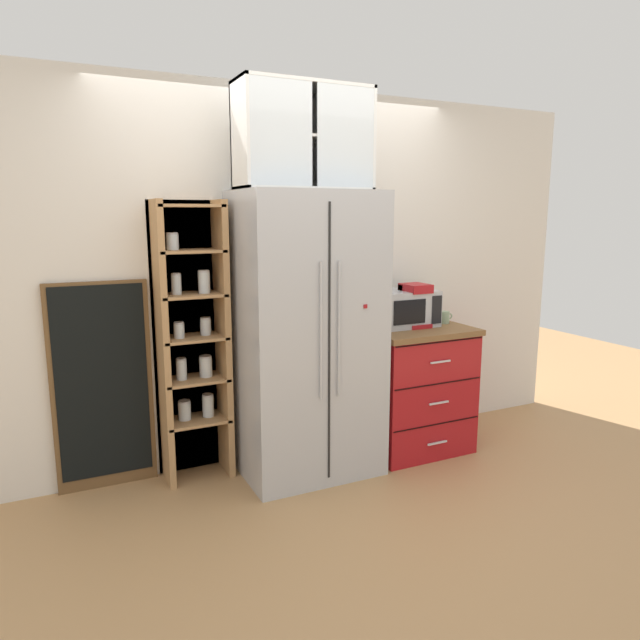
# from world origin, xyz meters

# --- Properties ---
(ground_plane) EXTENTS (10.59, 10.59, 0.00)m
(ground_plane) POSITION_xyz_m (0.00, 0.00, 0.00)
(ground_plane) COLOR tan
(wall_back_cream) EXTENTS (4.90, 0.10, 2.55)m
(wall_back_cream) POSITION_xyz_m (0.00, 0.40, 1.27)
(wall_back_cream) COLOR silver
(wall_back_cream) RESTS_ON ground
(refrigerator) EXTENTS (0.89, 0.69, 1.86)m
(refrigerator) POSITION_xyz_m (0.00, 0.02, 0.93)
(refrigerator) COLOR #B7BABF
(refrigerator) RESTS_ON ground
(pantry_shelf_column) EXTENTS (0.47, 0.30, 1.80)m
(pantry_shelf_column) POSITION_xyz_m (-0.70, 0.27, 0.92)
(pantry_shelf_column) COLOR brown
(pantry_shelf_column) RESTS_ON ground
(counter_cabinet) EXTENTS (0.76, 0.68, 0.91)m
(counter_cabinet) POSITION_xyz_m (0.85, 0.03, 0.46)
(counter_cabinet) COLOR #A8161C
(counter_cabinet) RESTS_ON ground
(microwave) EXTENTS (0.44, 0.33, 0.26)m
(microwave) POSITION_xyz_m (0.80, 0.08, 1.04)
(microwave) COLOR #B7BABF
(microwave) RESTS_ON counter_cabinet
(coffee_maker) EXTENTS (0.17, 0.20, 0.31)m
(coffee_maker) POSITION_xyz_m (0.85, 0.03, 1.07)
(coffee_maker) COLOR #A8161C
(coffee_maker) RESTS_ON counter_cabinet
(mug_sage) EXTENTS (0.11, 0.08, 0.09)m
(mug_sage) POSITION_xyz_m (1.13, 0.03, 0.96)
(mug_sage) COLOR #8CA37F
(mug_sage) RESTS_ON counter_cabinet
(bottle_amber) EXTENTS (0.06, 0.06, 0.30)m
(bottle_amber) POSITION_xyz_m (0.53, 0.10, 1.05)
(bottle_amber) COLOR brown
(bottle_amber) RESTS_ON counter_cabinet
(bottle_cobalt) EXTENTS (0.07, 0.07, 0.30)m
(bottle_cobalt) POSITION_xyz_m (0.85, -0.03, 1.04)
(bottle_cobalt) COLOR navy
(bottle_cobalt) RESTS_ON counter_cabinet
(upper_cabinet) EXTENTS (0.85, 0.32, 0.64)m
(upper_cabinet) POSITION_xyz_m (0.00, 0.06, 2.18)
(upper_cabinet) COLOR silver
(upper_cabinet) RESTS_ON refrigerator
(chalkboard_menu) EXTENTS (0.60, 0.04, 1.31)m
(chalkboard_menu) POSITION_xyz_m (-1.25, 0.33, 0.66)
(chalkboard_menu) COLOR brown
(chalkboard_menu) RESTS_ON ground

